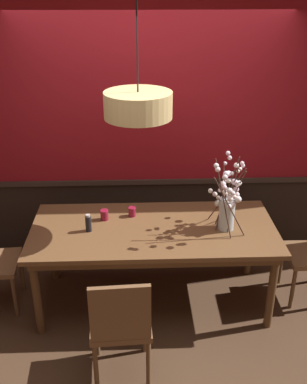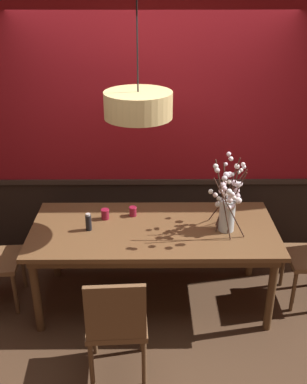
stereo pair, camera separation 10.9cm
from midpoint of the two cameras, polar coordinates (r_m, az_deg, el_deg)
name	(u,v)px [view 1 (the left image)]	position (r m, az deg, el deg)	size (l,w,h in m)	color
ground_plane	(154,299)	(4.40, -0.73, -13.32)	(24.00, 24.00, 0.00)	#4C3321
back_wall	(150,124)	(4.37, -1.12, 8.57)	(5.88, 0.14, 2.99)	black
dining_table	(154,236)	(3.99, -0.79, -5.51)	(2.13, 0.97, 0.78)	brown
chair_near_side_left	(121,323)	(3.37, -5.13, -16.10)	(0.46, 0.43, 0.93)	brown
chair_far_side_right	(180,204)	(4.89, 2.70, -1.53)	(0.45, 0.43, 0.95)	brown
chair_far_side_left	(116,208)	(4.88, -5.38, -2.03)	(0.45, 0.44, 0.89)	brown
vase_with_blossoms	(227,204)	(3.88, 8.49, -1.55)	(0.33, 0.55, 0.68)	silver
candle_holder_nearer_center	(132,212)	(4.13, -3.47, -2.48)	(0.07, 0.07, 0.09)	maroon
candle_holder_nearer_edge	(104,215)	(4.09, -6.96, -2.86)	(0.08, 0.08, 0.09)	maroon
condiment_bottle	(88,223)	(3.92, -8.99, -3.90)	(0.05, 0.05, 0.16)	black
pendant_lamp	(138,105)	(3.56, -2.85, 10.87)	(0.53, 0.53, 1.23)	tan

